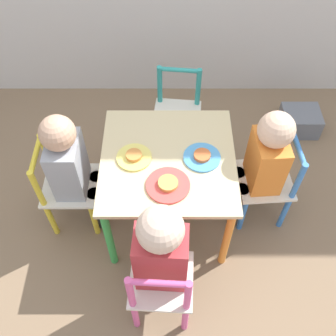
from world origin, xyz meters
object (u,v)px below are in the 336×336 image
object	(u,v)px
chair_teal	(177,115)
plate_left	(134,157)
storage_bin	(300,121)
chair_pink	(161,287)
child_front	(161,252)
plate_front	(168,185)
child_left	(72,165)
chair_yellow	(66,187)
plate_right	(202,157)
kids_table	(168,168)
chair_blue	(268,182)
child_right	(263,161)

from	to	relation	value
chair_teal	plate_left	world-z (taller)	chair_teal
storage_bin	chair_pink	bearing A→B (deg)	-127.06
child_front	plate_front	size ratio (longest dim) A/B	4.01
chair_teal	plate_left	xyz separation A→B (m)	(-0.20, -0.49, 0.24)
chair_teal	child_front	size ratio (longest dim) A/B	0.69
storage_bin	child_left	bearing A→B (deg)	-153.38
chair_teal	plate_left	bearing A→B (deg)	-106.20
chair_yellow	child_left	xyz separation A→B (m)	(0.06, 0.00, 0.17)
chair_pink	plate_right	xyz separation A→B (m)	(0.18, 0.50, 0.24)
kids_table	chair_blue	size ratio (longest dim) A/B	1.15
child_right	plate_right	size ratio (longest dim) A/B	4.30
child_right	child_left	distance (m)	0.87
plate_right	storage_bin	distance (m)	1.01
chair_pink	plate_left	world-z (taller)	chair_pink
chair_blue	chair_pink	distance (m)	0.75
child_right	child_front	distance (m)	0.65
child_front	plate_front	world-z (taller)	child_front
chair_pink	chair_teal	distance (m)	0.99
kids_table	chair_yellow	world-z (taller)	chair_yellow
kids_table	plate_right	world-z (taller)	plate_right
chair_teal	child_left	distance (m)	0.72
kids_table	plate_front	distance (m)	0.17
chair_pink	child_left	size ratio (longest dim) A/B	0.72
chair_yellow	child_front	distance (m)	0.67
child_right	kids_table	bearing A→B (deg)	-90.00
plate_left	chair_yellow	bearing A→B (deg)	-179.83
plate_right	chair_pink	bearing A→B (deg)	-109.75
plate_right	plate_left	world-z (taller)	same
plate_right	plate_front	size ratio (longest dim) A/B	0.89
chair_blue	plate_left	size ratio (longest dim) A/B	3.32
kids_table	chair_teal	distance (m)	0.52
child_left	storage_bin	distance (m)	1.45
child_right	plate_front	bearing A→B (deg)	-71.47
kids_table	plate_left	xyz separation A→B (m)	(-0.15, 0.00, 0.08)
chair_pink	child_front	xyz separation A→B (m)	(0.00, 0.06, 0.20)
chair_yellow	chair_teal	bearing A→B (deg)	-48.04
storage_bin	plate_right	bearing A→B (deg)	-136.88
storage_bin	chair_yellow	bearing A→B (deg)	-154.47
chair_pink	plate_front	world-z (taller)	chair_pink
child_left	plate_left	xyz separation A→B (m)	(0.29, 0.00, 0.06)
kids_table	chair_teal	xyz separation A→B (m)	(0.05, 0.49, -0.16)
kids_table	child_right	distance (m)	0.43
plate_left	chair_blue	bearing A→B (deg)	3.06
plate_front	storage_bin	world-z (taller)	plate_front
child_right	child_left	bearing A→B (deg)	-91.93
child_right	plate_left	size ratio (longest dim) A/B	4.55
plate_left	plate_front	distance (m)	0.21
chair_pink	child_right	size ratio (longest dim) A/B	0.73
chair_blue	plate_front	xyz separation A→B (m)	(-0.50, -0.18, 0.24)
child_right	chair_yellow	bearing A→B (deg)	-92.06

